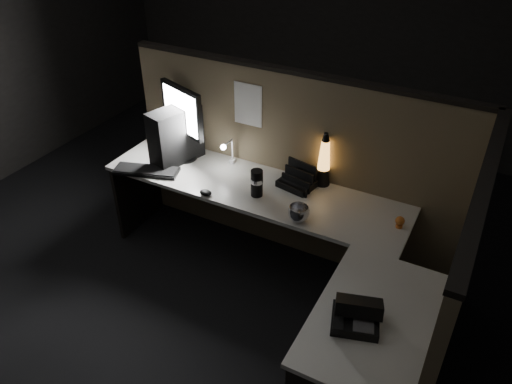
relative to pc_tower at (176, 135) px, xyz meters
The scene contains 17 objects.
floor 1.44m from the pc_tower, 37.40° to the right, with size 6.00×6.00×0.00m, color black.
room_shell 1.27m from the pc_tower, 37.40° to the right, with size 6.00×6.00×6.00m.
partition_back 0.92m from the pc_tower, 17.70° to the left, with size 2.66×0.06×1.50m, color brown.
partition_right 2.27m from the pc_tower, 14.26° to the right, with size 0.06×1.66×1.50m, color brown.
desk 1.17m from the pc_tower, 21.24° to the right, with size 2.60×1.60×0.73m.
pc_tower is the anchor object (origin of this frame).
monitor 0.16m from the pc_tower, 61.19° to the left, with size 0.45×0.21×0.60m.
keyboard 0.35m from the pc_tower, 110.39° to the right, with size 0.49×0.16×0.02m, color black.
mouse 0.60m from the pc_tower, 34.20° to the right, with size 0.09×0.06×0.04m, color black.
clip_lamp 0.43m from the pc_tower, 13.65° to the left, with size 0.04×0.17×0.22m.
organizer 1.02m from the pc_tower, ahead, with size 0.28×0.26×0.19m.
lava_lamp 1.16m from the pc_tower, 10.29° to the left, with size 0.11×0.11×0.42m.
travel_mug 0.81m from the pc_tower, 10.71° to the right, with size 0.09×0.09×0.20m, color black.
steel_mug 1.21m from the pc_tower, 13.60° to the right, with size 0.14×0.14×0.11m, color #BABBC2.
figurine 1.79m from the pc_tower, ahead, with size 0.06×0.06×0.06m, color orange.
pinned_paper 0.62m from the pc_tower, 25.17° to the left, with size 0.23×0.00×0.33m, color white.
desk_phone 2.02m from the pc_tower, 27.89° to the right, with size 0.29×0.29×0.14m.
Camera 1 is at (1.30, -2.09, 2.73)m, focal length 35.00 mm.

